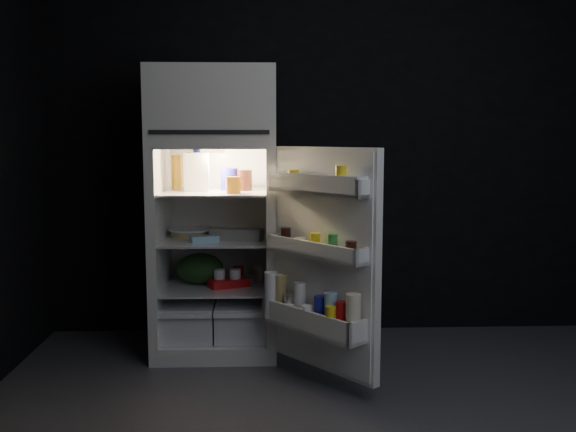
{
  "coord_description": "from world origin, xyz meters",
  "views": [
    {
      "loc": [
        -0.52,
        -2.74,
        1.36
      ],
      "look_at": [
        -0.38,
        1.0,
        0.9
      ],
      "focal_mm": 40.0,
      "sensor_mm": 36.0,
      "label": 1
    }
  ],
  "objects_px": {
    "milk_jug": "(197,172)",
    "egg_carton": "(237,234)",
    "yogurt_tray": "(229,283)",
    "fridge_door": "(320,264)",
    "refrigerator": "(215,202)"
  },
  "relations": [
    {
      "from": "milk_jug",
      "to": "egg_carton",
      "type": "bearing_deg",
      "value": -18.68
    },
    {
      "from": "egg_carton",
      "to": "yogurt_tray",
      "type": "bearing_deg",
      "value": -174.29
    },
    {
      "from": "fridge_door",
      "to": "egg_carton",
      "type": "bearing_deg",
      "value": 130.11
    },
    {
      "from": "milk_jug",
      "to": "yogurt_tray",
      "type": "distance_m",
      "value": 0.72
    },
    {
      "from": "fridge_door",
      "to": "milk_jug",
      "type": "distance_m",
      "value": 1.07
    },
    {
      "from": "fridge_door",
      "to": "yogurt_tray",
      "type": "relative_size",
      "value": 5.0
    },
    {
      "from": "refrigerator",
      "to": "fridge_door",
      "type": "distance_m",
      "value": 0.95
    },
    {
      "from": "refrigerator",
      "to": "milk_jug",
      "type": "xyz_separation_m",
      "value": [
        -0.11,
        -0.03,
        0.19
      ]
    },
    {
      "from": "milk_jug",
      "to": "egg_carton",
      "type": "relative_size",
      "value": 0.75
    },
    {
      "from": "fridge_door",
      "to": "egg_carton",
      "type": "xyz_separation_m",
      "value": [
        -0.48,
        0.57,
        0.08
      ]
    },
    {
      "from": "fridge_door",
      "to": "milk_jug",
      "type": "xyz_separation_m",
      "value": [
        -0.72,
        0.64,
        0.47
      ]
    },
    {
      "from": "egg_carton",
      "to": "yogurt_tray",
      "type": "distance_m",
      "value": 0.31
    },
    {
      "from": "egg_carton",
      "to": "fridge_door",
      "type": "bearing_deg",
      "value": -36.54
    },
    {
      "from": "egg_carton",
      "to": "milk_jug",
      "type": "bearing_deg",
      "value": 177.09
    },
    {
      "from": "milk_jug",
      "to": "egg_carton",
      "type": "distance_m",
      "value": 0.46
    }
  ]
}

